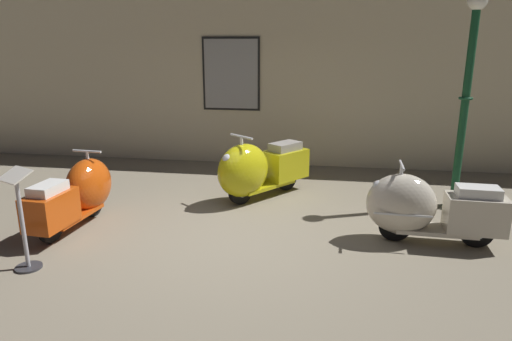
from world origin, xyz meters
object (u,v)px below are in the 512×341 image
(scooter_1, at_px, (257,169))
(info_stanchion, at_px, (23,229))
(scooter_0, at_px, (78,193))
(scooter_2, at_px, (423,208))
(lamppost, at_px, (465,102))

(scooter_1, distance_m, info_stanchion, 3.38)
(scooter_0, bearing_deg, scooter_1, -53.92)
(scooter_2, bearing_deg, info_stanchion, 20.07)
(scooter_0, xyz_separation_m, lamppost, (5.13, 1.48, 1.13))
(scooter_0, height_order, scooter_2, scooter_2)
(scooter_2, height_order, lamppost, lamppost)
(scooter_1, relative_size, lamppost, 0.55)
(scooter_2, relative_size, lamppost, 0.53)
(scooter_2, bearing_deg, scooter_0, 3.52)
(scooter_1, bearing_deg, scooter_2, 97.65)
(info_stanchion, bearing_deg, scooter_1, 51.98)
(info_stanchion, bearing_deg, lamppost, 28.87)
(scooter_1, distance_m, lamppost, 3.14)
(scooter_0, xyz_separation_m, info_stanchion, (0.11, -1.29, 0.03))
(scooter_0, height_order, scooter_1, scooter_1)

